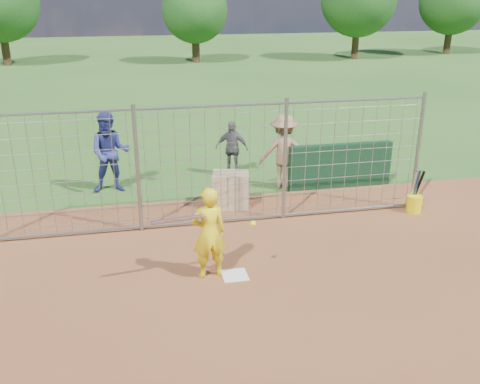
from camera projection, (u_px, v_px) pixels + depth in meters
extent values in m
plane|color=#2D591E|center=(233.00, 270.00, 9.38)|extent=(100.00, 100.00, 0.00)
cube|color=silver|center=(235.00, 275.00, 9.19)|extent=(0.43, 0.43, 0.02)
cube|color=#11381E|center=(340.00, 166.00, 13.12)|extent=(2.60, 0.20, 1.10)
imported|color=yellow|center=(209.00, 233.00, 8.91)|extent=(0.64, 0.47, 1.62)
imported|color=navy|center=(110.00, 153.00, 12.67)|extent=(0.97, 0.77, 1.96)
imported|color=#525357|center=(232.00, 149.00, 13.88)|extent=(0.93, 0.64, 1.47)
imported|color=#926B50|center=(283.00, 151.00, 13.01)|extent=(1.24, 0.80, 1.82)
cube|color=tan|center=(231.00, 190.00, 11.98)|extent=(0.90, 0.72, 0.80)
cylinder|color=silver|center=(178.00, 219.00, 8.49)|extent=(0.86, 0.18, 0.06)
sphere|color=yellow|center=(253.00, 224.00, 8.81)|extent=(0.10, 0.10, 0.10)
cylinder|color=yellow|center=(414.00, 204.00, 11.76)|extent=(0.34, 0.34, 0.38)
cylinder|color=silver|center=(413.00, 188.00, 11.66)|extent=(0.06, 0.21, 0.85)
cylinder|color=navy|center=(416.00, 188.00, 11.68)|extent=(0.06, 0.22, 0.84)
cylinder|color=black|center=(418.00, 188.00, 11.69)|extent=(0.13, 0.29, 0.83)
cylinder|color=gray|center=(138.00, 170.00, 10.46)|extent=(0.08, 0.08, 2.60)
cylinder|color=gray|center=(285.00, 161.00, 11.03)|extent=(0.08, 0.08, 2.60)
cylinder|color=gray|center=(418.00, 152.00, 11.60)|extent=(0.08, 0.08, 2.60)
cylinder|color=gray|center=(212.00, 106.00, 10.31)|extent=(9.00, 0.05, 0.05)
cylinder|color=gray|center=(214.00, 221.00, 11.18)|extent=(9.00, 0.05, 0.05)
cube|color=gray|center=(213.00, 168.00, 10.76)|extent=(9.00, 0.02, 2.50)
cylinder|color=#3F2B19|center=(5.00, 45.00, 33.72)|extent=(0.50, 0.50, 2.52)
cylinder|color=#3F2B19|center=(196.00, 46.00, 35.16)|extent=(0.50, 0.50, 2.16)
sphere|color=#26561E|center=(195.00, 10.00, 34.37)|extent=(4.20, 4.20, 4.20)
cylinder|color=#3F2B19|center=(356.00, 40.00, 36.73)|extent=(0.50, 0.50, 2.59)
cylinder|color=#3F2B19|center=(448.00, 37.00, 39.65)|extent=(0.50, 0.50, 2.45)
sphere|color=#26561E|center=(453.00, 1.00, 38.75)|extent=(4.76, 4.76, 4.76)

